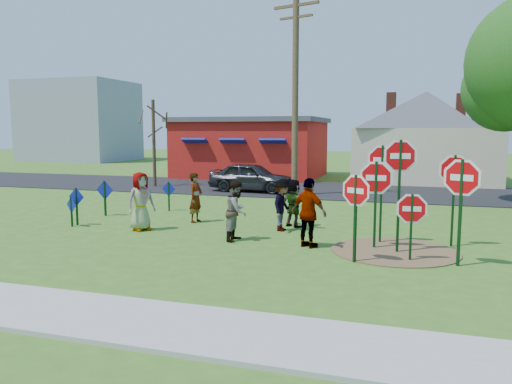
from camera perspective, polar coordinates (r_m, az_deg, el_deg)
ground at (r=15.06m, az=-1.71°, el=-4.72°), size 120.00×120.00×0.00m
sidewalk at (r=8.83m, az=-17.72°, el=-13.37°), size 22.00×1.80×0.08m
road at (r=26.06m, az=6.64°, el=0.28°), size 120.00×7.50×0.04m
dirt_patch at (r=13.28m, az=15.57°, el=-6.52°), size 3.20×3.20×0.03m
red_building at (r=33.57m, az=-0.48°, el=5.16°), size 9.40×7.69×3.90m
cream_house at (r=31.93m, az=18.78°, el=6.41°), size 9.40×9.40×6.50m
distant_building at (r=54.86m, az=-19.47°, el=7.62°), size 10.00×8.00×8.00m
stop_sign_a at (r=11.75m, az=11.33°, el=-0.74°), size 0.89×0.48×2.19m
stop_sign_b at (r=13.91m, az=14.21°, el=2.59°), size 1.08×0.07×2.82m
stop_sign_c at (r=12.88m, az=16.11°, el=2.50°), size 1.10×0.23×3.00m
stop_sign_d at (r=14.08m, az=21.72°, el=1.55°), size 1.09×0.07×2.58m
stop_sign_e at (r=12.25m, az=17.36°, el=-2.33°), size 0.96×0.14×1.74m
stop_sign_f at (r=12.07m, az=22.44°, el=0.66°), size 1.06×0.43×2.59m
stop_sign_g at (r=13.25m, az=13.54°, el=0.76°), size 1.17×0.08×2.44m
blue_diamond_a at (r=17.02m, az=-20.35°, el=-1.75°), size 0.52×0.26×0.98m
blue_diamond_b at (r=17.18m, az=-19.83°, el=-1.07°), size 0.61×0.07×1.24m
blue_diamond_c at (r=18.80m, az=-16.89°, el=-0.23°), size 0.71×0.07×1.29m
blue_diamond_d at (r=19.39m, az=-9.94°, el=-0.07°), size 0.58×0.06×1.14m
person_a at (r=15.74m, az=-13.03°, el=-1.04°), size 0.96×1.05×1.81m
person_b at (r=16.84m, az=-6.91°, el=-0.64°), size 0.47×0.65×1.66m
person_c at (r=13.95m, az=-2.22°, el=-2.16°), size 0.64×0.82×1.68m
person_d at (r=15.30m, az=3.03°, el=-1.49°), size 0.66×1.07×1.61m
person_e at (r=13.16m, az=6.07°, el=-2.39°), size 1.17×0.87×1.84m
person_f at (r=15.96m, az=4.32°, el=-1.27°), size 1.45×1.13×1.54m
suv at (r=24.91m, az=-0.52°, el=1.74°), size 4.36×2.01×1.45m
utility_pole at (r=23.62m, az=4.51°, el=11.50°), size 2.23×0.72×9.34m
bare_tree_west at (r=27.71m, az=-11.62°, el=6.86°), size 1.80×1.80×4.72m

